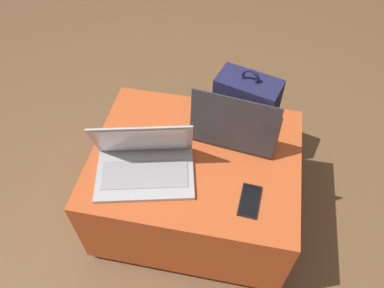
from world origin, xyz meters
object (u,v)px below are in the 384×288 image
laptop_near (144,162)px  laptop_far (236,126)px  cell_phone (250,201)px  backpack (245,116)px

laptop_near → laptop_far: laptop_far is taller
laptop_far → cell_phone: size_ratio=2.56×
cell_phone → laptop_far: bearing=110.6°
backpack → laptop_near: bearing=75.1°
laptop_far → backpack: 0.44m
cell_phone → backpack: (-0.06, 0.66, -0.23)m
laptop_near → laptop_far: bearing=24.3°
laptop_far → cell_phone: laptop_far is taller
backpack → cell_phone: bearing=111.7°
cell_phone → backpack: 0.70m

